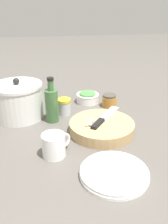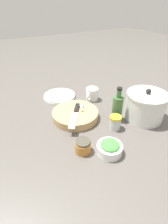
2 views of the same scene
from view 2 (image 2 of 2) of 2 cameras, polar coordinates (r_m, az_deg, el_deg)
ground_plane at (r=1.01m, az=2.74°, el=-1.68°), size 5.00×5.00×0.00m
cutting_board at (r=0.99m, az=-2.86°, el=-0.86°), size 0.26×0.26×0.04m
chef_knife at (r=0.95m, az=-2.88°, el=-0.61°), size 0.20×0.16×0.01m
garlic_cloves at (r=1.00m, az=-0.70°, el=1.45°), size 0.06×0.05×0.02m
herb_bowl at (r=0.79m, az=8.36°, el=-11.49°), size 0.11×0.11×0.06m
spice_jar at (r=0.92m, az=10.13°, el=-3.37°), size 0.06×0.06×0.08m
coffee_mug at (r=1.16m, az=2.59°, el=5.85°), size 0.08×0.10×0.08m
plate_stack at (r=1.21m, az=-7.95°, el=5.18°), size 0.21×0.21×0.02m
honey_jar at (r=0.79m, az=-0.41°, el=-11.10°), size 0.07×0.07×0.06m
oil_bottle at (r=0.96m, az=10.84°, el=1.42°), size 0.06×0.06×0.20m
stock_pot at (r=1.02m, az=19.33°, el=1.85°), size 0.22×0.22×0.18m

